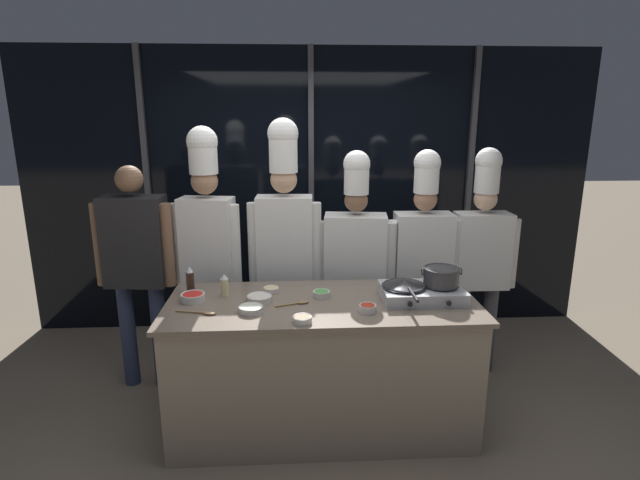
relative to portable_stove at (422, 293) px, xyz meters
name	(u,v)px	position (x,y,z in m)	size (l,w,h in m)	color
ground_plane	(322,424)	(-0.66, 0.00, -0.96)	(24.00, 24.00, 0.00)	#7F705B
window_wall_back	(311,193)	(-0.66, 1.75, 0.39)	(5.44, 0.09, 2.70)	black
demo_counter	(322,364)	(-0.66, 0.00, -0.50)	(2.03, 0.84, 0.91)	gray
portable_stove	(422,293)	(0.00, 0.00, 0.00)	(0.53, 0.37, 0.10)	#B2B5BA
frying_pan	(404,283)	(-0.12, 0.00, 0.07)	(0.29, 0.50, 0.05)	#232326
stock_pot	(441,276)	(0.12, 0.00, 0.11)	(0.26, 0.23, 0.12)	#333335
squeeze_bottle_soy	(190,281)	(-1.54, 0.20, 0.05)	(0.05, 0.05, 0.19)	#332319
squeeze_bottle_oil	(224,286)	(-1.31, 0.13, 0.03)	(0.06, 0.06, 0.16)	beige
prep_bowl_onion	(259,298)	(-1.07, 0.03, -0.02)	(0.16, 0.16, 0.04)	silver
prep_bowl_bell_pepper	(193,297)	(-1.50, 0.06, -0.02)	(0.16, 0.16, 0.05)	silver
prep_bowl_chili_flakes	(368,308)	(-0.39, -0.19, -0.02)	(0.11, 0.11, 0.05)	silver
prep_bowl_scallions	(322,293)	(-0.65, 0.08, -0.02)	(0.12, 0.12, 0.04)	silver
prep_bowl_ginger	(271,289)	(-1.00, 0.19, -0.02)	(0.11, 0.11, 0.04)	silver
prep_bowl_bean_sprouts	(251,309)	(-1.11, -0.15, -0.02)	(0.15, 0.15, 0.04)	silver
prep_bowl_mushrooms	(302,319)	(-0.80, -0.33, -0.02)	(0.12, 0.12, 0.04)	silver
serving_spoon_slotted	(204,313)	(-1.39, -0.16, -0.04)	(0.26, 0.09, 0.02)	olive
serving_spoon_solid	(298,303)	(-0.81, -0.04, -0.04)	(0.22, 0.10, 0.02)	olive
person_guest	(137,257)	(-2.02, 0.62, 0.09)	(0.59, 0.27, 1.74)	#2D3856
chef_head	(207,236)	(-1.49, 0.64, 0.25)	(0.52, 0.27, 2.02)	#232326
chef_sous	(285,234)	(-0.91, 0.64, 0.25)	(0.55, 0.24, 2.07)	#2D3856
chef_line	(355,256)	(-0.36, 0.65, 0.07)	(0.62, 0.30, 1.84)	#232326
chef_pastry	(423,253)	(0.17, 0.66, 0.08)	(0.59, 0.24, 1.84)	#232326
chef_apprentice	(481,250)	(0.65, 0.68, 0.09)	(0.56, 0.23, 1.85)	#4C4C51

